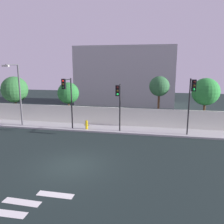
{
  "coord_description": "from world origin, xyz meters",
  "views": [
    {
      "loc": [
        5.01,
        -12.41,
        6.09
      ],
      "look_at": [
        1.27,
        6.5,
        2.11
      ],
      "focal_mm": 36.61,
      "sensor_mm": 36.0,
      "label": 1
    }
  ],
  "objects_px": {
    "traffic_light_center": "(191,95)",
    "fire_hydrant": "(87,124)",
    "roadside_tree_midleft": "(68,93)",
    "traffic_light_left": "(119,98)",
    "roadside_tree_rightmost": "(206,92)",
    "roadside_tree_leftmost": "(15,90)",
    "traffic_light_right": "(67,93)",
    "street_lamp_curbside": "(18,89)",
    "roadside_tree_midright": "(159,87)"
  },
  "relations": [
    {
      "from": "roadside_tree_leftmost",
      "to": "roadside_tree_rightmost",
      "type": "bearing_deg",
      "value": -0.0
    },
    {
      "from": "traffic_light_left",
      "to": "traffic_light_center",
      "type": "height_order",
      "value": "traffic_light_center"
    },
    {
      "from": "traffic_light_left",
      "to": "roadside_tree_rightmost",
      "type": "relative_size",
      "value": 0.88
    },
    {
      "from": "traffic_light_left",
      "to": "roadside_tree_leftmost",
      "type": "distance_m",
      "value": 12.93
    },
    {
      "from": "traffic_light_left",
      "to": "roadside_tree_rightmost",
      "type": "bearing_deg",
      "value": 25.14
    },
    {
      "from": "roadside_tree_rightmost",
      "to": "roadside_tree_midright",
      "type": "bearing_deg",
      "value": 180.0
    },
    {
      "from": "traffic_light_right",
      "to": "roadside_tree_midright",
      "type": "xyz_separation_m",
      "value": [
        8.13,
        3.55,
        0.37
      ]
    },
    {
      "from": "roadside_tree_rightmost",
      "to": "traffic_light_right",
      "type": "bearing_deg",
      "value": -164.07
    },
    {
      "from": "traffic_light_left",
      "to": "traffic_light_center",
      "type": "relative_size",
      "value": 0.89
    },
    {
      "from": "roadside_tree_leftmost",
      "to": "roadside_tree_rightmost",
      "type": "relative_size",
      "value": 0.99
    },
    {
      "from": "roadside_tree_midleft",
      "to": "traffic_light_left",
      "type": "bearing_deg",
      "value": -30.93
    },
    {
      "from": "traffic_light_center",
      "to": "roadside_tree_midleft",
      "type": "relative_size",
      "value": 1.13
    },
    {
      "from": "fire_hydrant",
      "to": "roadside_tree_leftmost",
      "type": "xyz_separation_m",
      "value": [
        -9.25,
        2.92,
        2.78
      ]
    },
    {
      "from": "roadside_tree_midleft",
      "to": "roadside_tree_rightmost",
      "type": "relative_size",
      "value": 0.88
    },
    {
      "from": "traffic_light_center",
      "to": "traffic_light_right",
      "type": "xyz_separation_m",
      "value": [
        -10.66,
        0.17,
        -0.07
      ]
    },
    {
      "from": "street_lamp_curbside",
      "to": "traffic_light_right",
      "type": "bearing_deg",
      "value": -5.76
    },
    {
      "from": "traffic_light_center",
      "to": "roadside_tree_rightmost",
      "type": "xyz_separation_m",
      "value": [
        1.79,
        3.72,
        -0.11
      ]
    },
    {
      "from": "traffic_light_left",
      "to": "traffic_light_center",
      "type": "xyz_separation_m",
      "value": [
        5.96,
        -0.09,
        0.39
      ]
    },
    {
      "from": "traffic_light_center",
      "to": "roadside_tree_leftmost",
      "type": "bearing_deg",
      "value": 168.54
    },
    {
      "from": "traffic_light_right",
      "to": "traffic_light_center",
      "type": "bearing_deg",
      "value": -0.92
    },
    {
      "from": "traffic_light_center",
      "to": "traffic_light_right",
      "type": "relative_size",
      "value": 1.02
    },
    {
      "from": "traffic_light_left",
      "to": "roadside_tree_midright",
      "type": "relative_size",
      "value": 0.85
    },
    {
      "from": "traffic_light_left",
      "to": "fire_hydrant",
      "type": "relative_size",
      "value": 4.98
    },
    {
      "from": "traffic_light_right",
      "to": "roadside_tree_rightmost",
      "type": "xyz_separation_m",
      "value": [
        12.45,
        3.55,
        -0.04
      ]
    },
    {
      "from": "roadside_tree_midleft",
      "to": "roadside_tree_midright",
      "type": "relative_size",
      "value": 0.85
    },
    {
      "from": "roadside_tree_midright",
      "to": "roadside_tree_rightmost",
      "type": "bearing_deg",
      "value": -0.0
    },
    {
      "from": "traffic_light_left",
      "to": "traffic_light_right",
      "type": "xyz_separation_m",
      "value": [
        -4.7,
        0.08,
        0.32
      ]
    },
    {
      "from": "roadside_tree_midright",
      "to": "roadside_tree_rightmost",
      "type": "relative_size",
      "value": 1.03
    },
    {
      "from": "traffic_light_left",
      "to": "street_lamp_curbside",
      "type": "bearing_deg",
      "value": 176.47
    },
    {
      "from": "traffic_light_center",
      "to": "traffic_light_right",
      "type": "height_order",
      "value": "traffic_light_center"
    },
    {
      "from": "traffic_light_center",
      "to": "traffic_light_right",
      "type": "distance_m",
      "value": 10.66
    },
    {
      "from": "street_lamp_curbside",
      "to": "roadside_tree_midright",
      "type": "height_order",
      "value": "street_lamp_curbside"
    },
    {
      "from": "traffic_light_center",
      "to": "street_lamp_curbside",
      "type": "distance_m",
      "value": 15.97
    },
    {
      "from": "roadside_tree_leftmost",
      "to": "street_lamp_curbside",
      "type": "bearing_deg",
      "value": -51.33
    },
    {
      "from": "traffic_light_left",
      "to": "street_lamp_curbside",
      "type": "distance_m",
      "value": 10.03
    },
    {
      "from": "traffic_light_center",
      "to": "roadside_tree_midright",
      "type": "height_order",
      "value": "roadside_tree_midright"
    },
    {
      "from": "traffic_light_center",
      "to": "roadside_tree_midright",
      "type": "xyz_separation_m",
      "value": [
        -2.53,
        3.72,
        0.3
      ]
    },
    {
      "from": "traffic_light_left",
      "to": "traffic_light_right",
      "type": "distance_m",
      "value": 4.71
    },
    {
      "from": "traffic_light_left",
      "to": "roadside_tree_midleft",
      "type": "height_order",
      "value": "traffic_light_left"
    },
    {
      "from": "traffic_light_center",
      "to": "street_lamp_curbside",
      "type": "bearing_deg",
      "value": 177.47
    },
    {
      "from": "traffic_light_center",
      "to": "fire_hydrant",
      "type": "bearing_deg",
      "value": 174.99
    },
    {
      "from": "traffic_light_center",
      "to": "roadside_tree_midright",
      "type": "relative_size",
      "value": 0.96
    },
    {
      "from": "traffic_light_right",
      "to": "roadside_tree_leftmost",
      "type": "relative_size",
      "value": 0.98
    },
    {
      "from": "traffic_light_left",
      "to": "traffic_light_center",
      "type": "bearing_deg",
      "value": -0.85
    },
    {
      "from": "street_lamp_curbside",
      "to": "roadside_tree_rightmost",
      "type": "xyz_separation_m",
      "value": [
        17.74,
        3.02,
        -0.19
      ]
    },
    {
      "from": "roadside_tree_midleft",
      "to": "traffic_light_center",
      "type": "bearing_deg",
      "value": -17.21
    },
    {
      "from": "traffic_light_center",
      "to": "street_lamp_curbside",
      "type": "xyz_separation_m",
      "value": [
        -15.95,
        0.71,
        0.08
      ]
    },
    {
      "from": "roadside_tree_midright",
      "to": "traffic_light_right",
      "type": "bearing_deg",
      "value": -156.39
    },
    {
      "from": "traffic_light_left",
      "to": "roadside_tree_leftmost",
      "type": "height_order",
      "value": "roadside_tree_leftmost"
    },
    {
      "from": "traffic_light_left",
      "to": "fire_hydrant",
      "type": "height_order",
      "value": "traffic_light_left"
    }
  ]
}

